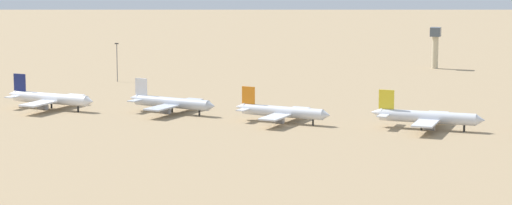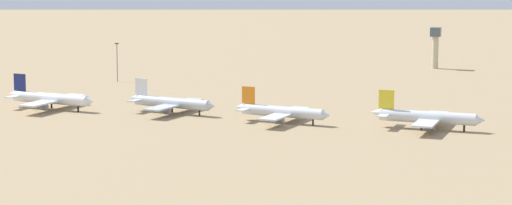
{
  "view_description": "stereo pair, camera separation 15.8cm",
  "coord_description": "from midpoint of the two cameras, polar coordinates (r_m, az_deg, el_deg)",
  "views": [
    {
      "loc": [
        89.74,
        -332.65,
        60.88
      ],
      "look_at": [
        -14.19,
        9.61,
        6.0
      ],
      "focal_mm": 71.07,
      "sensor_mm": 36.0,
      "label": 1
    },
    {
      "loc": [
        89.89,
        -332.6,
        60.88
      ],
      "look_at": [
        -14.19,
        9.61,
        6.0
      ],
      "focal_mm": 71.07,
      "sensor_mm": 36.0,
      "label": 2
    }
  ],
  "objects": [
    {
      "name": "ground",
      "position": [
        349.87,
        1.78,
        -1.3
      ],
      "size": [
        4000.0,
        4000.0,
        0.0
      ],
      "primitive_type": "plane",
      "color": "#9E8460"
    },
    {
      "name": "parked_jet_white_2",
      "position": [
        375.62,
        -4.79,
        -0.01
      ],
      "size": [
        37.28,
        31.86,
        12.37
      ],
      "rotation": [
        0.0,
        0.0,
        -0.2
      ],
      "color": "silver",
      "rests_on": "ground"
    },
    {
      "name": "parked_jet_orange_3",
      "position": [
        354.36,
        1.46,
        -0.52
      ],
      "size": [
        36.53,
        31.09,
        12.09
      ],
      "rotation": [
        0.0,
        0.0,
        -0.16
      ],
      "color": "silver",
      "rests_on": "ground"
    },
    {
      "name": "control_tower",
      "position": [
        521.52,
        10.07,
        3.28
      ],
      "size": [
        5.2,
        5.2,
        20.91
      ],
      "color": "#C6B793",
      "rests_on": "ground"
    },
    {
      "name": "parked_jet_yellow_4",
      "position": [
        346.15,
        9.58,
        -0.82
      ],
      "size": [
        39.01,
        32.8,
        12.89
      ],
      "rotation": [
        0.0,
        0.0,
        -0.05
      ],
      "color": "silver",
      "rests_on": "ground"
    },
    {
      "name": "parked_jet_navy_1",
      "position": [
        391.37,
        -11.52,
        0.22
      ],
      "size": [
        39.15,
        33.25,
        12.94
      ],
      "rotation": [
        0.0,
        0.0,
        -0.14
      ],
      "color": "white",
      "rests_on": "ground"
    },
    {
      "name": "light_pole_east",
      "position": [
        467.31,
        -7.81,
        2.41
      ],
      "size": [
        1.8,
        0.5,
        17.77
      ],
      "color": "#59595E",
      "rests_on": "ground"
    }
  ]
}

